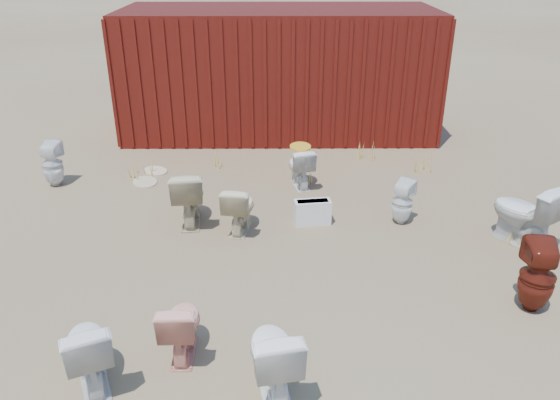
{
  "coord_description": "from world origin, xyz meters",
  "views": [
    {
      "loc": [
        -0.03,
        -5.72,
        3.57
      ],
      "look_at": [
        0.0,
        0.6,
        0.55
      ],
      "focal_mm": 35.0,
      "sensor_mm": 36.0,
      "label": 1
    }
  ],
  "objects_px": {
    "toilet_back_beige_right": "(188,196)",
    "toilet_back_e": "(402,202)",
    "toilet_front_c": "(273,356)",
    "toilet_front_a": "(87,350)",
    "loose_tank": "(312,212)",
    "shipping_container": "(279,71)",
    "toilet_back_yellowlid": "(300,167)",
    "toilet_front_maroon": "(537,277)",
    "toilet_back_a": "(52,164)",
    "toilet_front_e": "(524,214)",
    "toilet_back_beige_left": "(239,208)",
    "toilet_front_pink": "(181,326)"
  },
  "relations": [
    {
      "from": "toilet_back_beige_right",
      "to": "toilet_back_e",
      "type": "distance_m",
      "value": 2.94
    },
    {
      "from": "toilet_front_c",
      "to": "toilet_front_a",
      "type": "bearing_deg",
      "value": -15.11
    },
    {
      "from": "loose_tank",
      "to": "shipping_container",
      "type": "bearing_deg",
      "value": 88.37
    },
    {
      "from": "toilet_back_e",
      "to": "loose_tank",
      "type": "relative_size",
      "value": 1.27
    },
    {
      "from": "toilet_back_beige_right",
      "to": "loose_tank",
      "type": "xyz_separation_m",
      "value": [
        1.7,
        -0.06,
        -0.23
      ]
    },
    {
      "from": "toilet_back_beige_right",
      "to": "toilet_back_yellowlid",
      "type": "distance_m",
      "value": 2.01
    },
    {
      "from": "toilet_front_maroon",
      "to": "toilet_back_a",
      "type": "height_order",
      "value": "toilet_front_maroon"
    },
    {
      "from": "shipping_container",
      "to": "loose_tank",
      "type": "distance_m",
      "value": 4.36
    },
    {
      "from": "toilet_front_e",
      "to": "toilet_back_beige_right",
      "type": "xyz_separation_m",
      "value": [
        -4.36,
        0.61,
        -0.03
      ]
    },
    {
      "from": "toilet_front_maroon",
      "to": "loose_tank",
      "type": "bearing_deg",
      "value": -34.29
    },
    {
      "from": "toilet_back_a",
      "to": "toilet_back_beige_left",
      "type": "xyz_separation_m",
      "value": [
        3.06,
        -1.52,
        -0.03
      ]
    },
    {
      "from": "toilet_back_beige_left",
      "to": "toilet_back_beige_right",
      "type": "relative_size",
      "value": 0.84
    },
    {
      "from": "toilet_front_pink",
      "to": "toilet_back_e",
      "type": "xyz_separation_m",
      "value": [
        2.62,
        2.65,
        -0.0
      ]
    },
    {
      "from": "loose_tank",
      "to": "toilet_back_yellowlid",
      "type": "bearing_deg",
      "value": 87.75
    },
    {
      "from": "toilet_front_pink",
      "to": "shipping_container",
      "type": "bearing_deg",
      "value": -98.36
    },
    {
      "from": "toilet_back_a",
      "to": "loose_tank",
      "type": "relative_size",
      "value": 1.45
    },
    {
      "from": "toilet_front_a",
      "to": "toilet_front_e",
      "type": "relative_size",
      "value": 0.84
    },
    {
      "from": "toilet_back_a",
      "to": "toilet_back_beige_left",
      "type": "bearing_deg",
      "value": 157.64
    },
    {
      "from": "toilet_front_e",
      "to": "toilet_back_beige_left",
      "type": "bearing_deg",
      "value": -39.69
    },
    {
      "from": "toilet_front_a",
      "to": "toilet_back_beige_right",
      "type": "bearing_deg",
      "value": -121.94
    },
    {
      "from": "toilet_back_a",
      "to": "toilet_back_e",
      "type": "bearing_deg",
      "value": 170.13
    },
    {
      "from": "shipping_container",
      "to": "toilet_front_maroon",
      "type": "distance_m",
      "value": 6.77
    },
    {
      "from": "toilet_back_beige_left",
      "to": "loose_tank",
      "type": "relative_size",
      "value": 1.35
    },
    {
      "from": "toilet_back_yellowlid",
      "to": "loose_tank",
      "type": "height_order",
      "value": "toilet_back_yellowlid"
    },
    {
      "from": "shipping_container",
      "to": "loose_tank",
      "type": "xyz_separation_m",
      "value": [
        0.45,
        -4.21,
        -1.02
      ]
    },
    {
      "from": "toilet_front_pink",
      "to": "loose_tank",
      "type": "distance_m",
      "value": 2.97
    },
    {
      "from": "toilet_front_e",
      "to": "toilet_back_beige_left",
      "type": "xyz_separation_m",
      "value": [
        -3.65,
        0.37,
        -0.09
      ]
    },
    {
      "from": "toilet_front_pink",
      "to": "toilet_back_beige_right",
      "type": "relative_size",
      "value": 0.8
    },
    {
      "from": "shipping_container",
      "to": "toilet_back_a",
      "type": "height_order",
      "value": "shipping_container"
    },
    {
      "from": "toilet_front_maroon",
      "to": "loose_tank",
      "type": "height_order",
      "value": "toilet_front_maroon"
    },
    {
      "from": "toilet_back_beige_right",
      "to": "toilet_back_yellowlid",
      "type": "height_order",
      "value": "toilet_back_beige_right"
    },
    {
      "from": "toilet_front_pink",
      "to": "toilet_back_a",
      "type": "height_order",
      "value": "toilet_back_a"
    },
    {
      "from": "shipping_container",
      "to": "toilet_back_a",
      "type": "xyz_separation_m",
      "value": [
        -3.6,
        -2.88,
        -0.84
      ]
    },
    {
      "from": "toilet_front_maroon",
      "to": "loose_tank",
      "type": "relative_size",
      "value": 1.62
    },
    {
      "from": "toilet_front_a",
      "to": "toilet_front_e",
      "type": "height_order",
      "value": "toilet_front_e"
    },
    {
      "from": "toilet_front_a",
      "to": "toilet_back_beige_right",
      "type": "relative_size",
      "value": 0.9
    },
    {
      "from": "toilet_front_pink",
      "to": "toilet_front_e",
      "type": "height_order",
      "value": "toilet_front_e"
    },
    {
      "from": "toilet_front_pink",
      "to": "toilet_back_beige_right",
      "type": "xyz_separation_m",
      "value": [
        -0.32,
        2.69,
        0.08
      ]
    },
    {
      "from": "toilet_front_maroon",
      "to": "toilet_back_yellowlid",
      "type": "xyz_separation_m",
      "value": [
        -2.35,
        3.25,
        -0.08
      ]
    },
    {
      "from": "toilet_front_c",
      "to": "toilet_front_e",
      "type": "distance_m",
      "value": 4.09
    },
    {
      "from": "toilet_back_a",
      "to": "toilet_front_pink",
      "type": "bearing_deg",
      "value": 127.99
    },
    {
      "from": "shipping_container",
      "to": "toilet_front_c",
      "type": "distance_m",
      "value": 7.37
    },
    {
      "from": "toilet_front_maroon",
      "to": "shipping_container",
      "type": "bearing_deg",
      "value": -59.54
    },
    {
      "from": "toilet_front_pink",
      "to": "toilet_front_maroon",
      "type": "bearing_deg",
      "value": -169.97
    },
    {
      "from": "toilet_back_a",
      "to": "shipping_container",
      "type": "bearing_deg",
      "value": -137.32
    },
    {
      "from": "toilet_front_c",
      "to": "toilet_back_a",
      "type": "bearing_deg",
      "value": -63.06
    },
    {
      "from": "toilet_front_maroon",
      "to": "toilet_front_pink",
      "type": "bearing_deg",
      "value": 17.64
    },
    {
      "from": "toilet_back_e",
      "to": "loose_tank",
      "type": "xyz_separation_m",
      "value": [
        -1.23,
        -0.02,
        -0.14
      ]
    },
    {
      "from": "toilet_back_beige_left",
      "to": "toilet_front_pink",
      "type": "bearing_deg",
      "value": 90.82
    },
    {
      "from": "toilet_front_c",
      "to": "toilet_front_maroon",
      "type": "relative_size",
      "value": 0.94
    }
  ]
}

